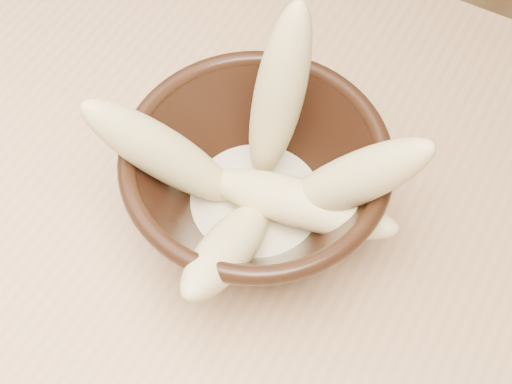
% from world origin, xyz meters
% --- Properties ---
extents(table, '(1.20, 0.80, 0.75)m').
position_xyz_m(table, '(0.00, 0.00, 0.67)').
color(table, tan).
rests_on(table, ground).
extents(bowl, '(0.20, 0.20, 0.11)m').
position_xyz_m(bowl, '(-0.11, 0.06, 0.81)').
color(bowl, black).
rests_on(bowl, table).
extents(milk_puddle, '(0.11, 0.11, 0.02)m').
position_xyz_m(milk_puddle, '(-0.11, 0.06, 0.79)').
color(milk_puddle, beige).
rests_on(milk_puddle, bowl).
extents(banana_upright, '(0.05, 0.08, 0.18)m').
position_xyz_m(banana_upright, '(-0.11, 0.10, 0.88)').
color(banana_upright, '#E2CA85').
rests_on(banana_upright, bowl).
extents(banana_left, '(0.13, 0.10, 0.15)m').
position_xyz_m(banana_left, '(-0.17, 0.03, 0.85)').
color(banana_left, '#E2CA85').
rests_on(banana_left, bowl).
extents(banana_right, '(0.13, 0.06, 0.15)m').
position_xyz_m(banana_right, '(-0.04, 0.07, 0.86)').
color(banana_right, '#E2CA85').
rests_on(banana_right, bowl).
extents(banana_across, '(0.16, 0.05, 0.06)m').
position_xyz_m(banana_across, '(-0.07, 0.06, 0.82)').
color(banana_across, '#E2CA85').
rests_on(banana_across, bowl).
extents(banana_front, '(0.05, 0.14, 0.10)m').
position_xyz_m(banana_front, '(-0.09, -0.00, 0.83)').
color(banana_front, '#E2CA85').
rests_on(banana_front, bowl).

